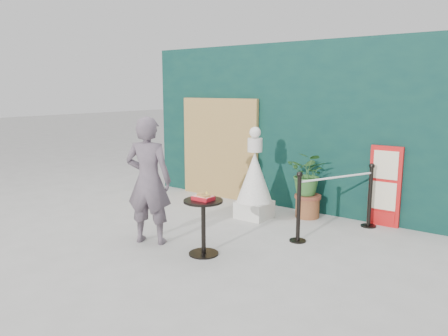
# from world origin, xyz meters

# --- Properties ---
(ground) EXTENTS (60.00, 60.00, 0.00)m
(ground) POSITION_xyz_m (0.00, 0.00, 0.00)
(ground) COLOR #ADAAA5
(ground) RESTS_ON ground
(back_wall) EXTENTS (6.00, 0.30, 3.00)m
(back_wall) POSITION_xyz_m (0.00, 3.15, 1.50)
(back_wall) COLOR #092928
(back_wall) RESTS_ON ground
(bamboo_fence) EXTENTS (1.80, 0.08, 2.00)m
(bamboo_fence) POSITION_xyz_m (-1.40, 2.94, 1.00)
(bamboo_fence) COLOR tan
(bamboo_fence) RESTS_ON ground
(woman) EXTENTS (0.78, 0.66, 1.82)m
(woman) POSITION_xyz_m (-0.57, 0.18, 0.91)
(woman) COLOR #655762
(woman) RESTS_ON ground
(menu_board) EXTENTS (0.50, 0.07, 1.30)m
(menu_board) POSITION_xyz_m (1.90, 2.95, 0.65)
(menu_board) COLOR red
(menu_board) RESTS_ON ground
(statue) EXTENTS (0.61, 0.61, 1.56)m
(statue) POSITION_xyz_m (-0.02, 2.10, 0.64)
(statue) COLOR white
(statue) RESTS_ON ground
(cafe_table) EXTENTS (0.52, 0.52, 0.75)m
(cafe_table) POSITION_xyz_m (0.35, 0.26, 0.50)
(cafe_table) COLOR black
(cafe_table) RESTS_ON ground
(food_basket) EXTENTS (0.26, 0.19, 0.11)m
(food_basket) POSITION_xyz_m (0.35, 0.26, 0.79)
(food_basket) COLOR red
(food_basket) RESTS_ON cafe_table
(planter) EXTENTS (0.67, 0.58, 1.14)m
(planter) POSITION_xyz_m (0.71, 2.66, 0.66)
(planter) COLOR brown
(planter) RESTS_ON ground
(stanchion_barrier) EXTENTS (0.84, 1.54, 1.03)m
(stanchion_barrier) POSITION_xyz_m (1.43, 2.11, 0.49)
(stanchion_barrier) COLOR black
(stanchion_barrier) RESTS_ON ground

